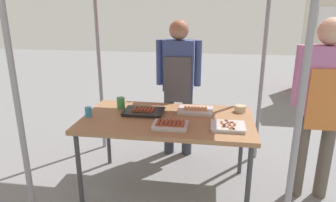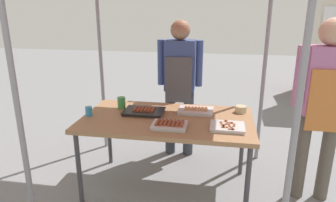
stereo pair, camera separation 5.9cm
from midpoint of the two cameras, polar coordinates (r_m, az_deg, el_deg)
The scene contains 13 objects.
ground_plane at distance 3.24m, azimuth 0.38°, elevation -15.63°, with size 18.00×18.00×0.00m, color slate.
stall_table at distance 2.92m, azimuth 0.41°, elevation -4.09°, with size 1.60×0.90×0.75m.
tray_grilled_sausages at distance 3.02m, azimuth -3.92°, elevation -1.89°, with size 0.39×0.27×0.05m.
tray_meat_skewers at distance 2.70m, azimuth 11.55°, elevation -4.71°, with size 0.29×0.24×0.04m.
tray_pork_links at distance 3.05m, azimuth 5.73°, elevation -1.74°, with size 0.34×0.24×0.05m.
tray_spring_rolls at distance 2.67m, azimuth 0.93°, elevation -4.44°, with size 0.30×0.22×0.05m.
condiment_bowl at distance 3.12m, azimuth 13.88°, elevation -1.48°, with size 0.11×0.11×0.07m, color #BFB28C.
drink_cup_near_edge at distance 3.02m, azimuth -13.93°, elevation -1.87°, with size 0.06×0.06×0.09m, color #338CBF.
drink_cup_by_wok at distance 3.18m, azimuth -8.10°, elevation -0.31°, with size 0.08×0.08×0.11m, color #3F994C.
vendor_woman at distance 3.56m, azimuth 2.66°, elevation 4.24°, with size 0.52×0.23×1.61m.
customer_nearby at distance 3.01m, azimuth 27.33°, elevation 0.56°, with size 0.52×0.23×1.67m.
neighbor_stall_left at distance 6.23m, azimuth 28.35°, elevation 8.14°, with size 0.74×0.74×1.95m.
neighbor_stall_right at distance 7.21m, azimuth 28.96°, elevation 7.70°, with size 1.06×0.64×1.62m.
Camera 2 is at (0.48, -2.67, 1.77)m, focal length 32.87 mm.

